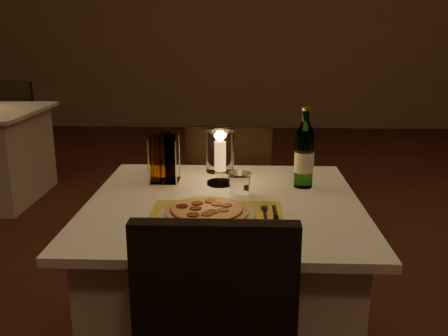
{
  "coord_description": "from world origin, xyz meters",
  "views": [
    {
      "loc": [
        -0.18,
        -2.03,
        1.35
      ],
      "look_at": [
        -0.25,
        -0.27,
        0.86
      ],
      "focal_mm": 40.0,
      "sensor_mm": 36.0,
      "label": 1
    }
  ],
  "objects_px": {
    "chair_far": "(229,190)",
    "water_bottle": "(304,155)",
    "plate": "(207,215)",
    "hurricane_candle": "(220,154)",
    "tumbler": "(240,184)",
    "pizza": "(207,211)",
    "main_table": "(224,290)"
  },
  "relations": [
    {
      "from": "pizza",
      "to": "tumbler",
      "type": "bearing_deg",
      "value": 66.51
    },
    {
      "from": "hurricane_candle",
      "to": "tumbler",
      "type": "bearing_deg",
      "value": -59.76
    },
    {
      "from": "main_table",
      "to": "chair_far",
      "type": "relative_size",
      "value": 1.11
    },
    {
      "from": "plate",
      "to": "hurricane_candle",
      "type": "height_order",
      "value": "hurricane_candle"
    },
    {
      "from": "pizza",
      "to": "tumbler",
      "type": "relative_size",
      "value": 3.15
    },
    {
      "from": "chair_far",
      "to": "hurricane_candle",
      "type": "relative_size",
      "value": 4.1
    },
    {
      "from": "tumbler",
      "to": "main_table",
      "type": "bearing_deg",
      "value": -130.56
    },
    {
      "from": "chair_far",
      "to": "hurricane_candle",
      "type": "xyz_separation_m",
      "value": [
        -0.02,
        -0.51,
        0.32
      ]
    },
    {
      "from": "tumbler",
      "to": "hurricane_candle",
      "type": "distance_m",
      "value": 0.18
    },
    {
      "from": "chair_far",
      "to": "plate",
      "type": "height_order",
      "value": "chair_far"
    },
    {
      "from": "hurricane_candle",
      "to": "water_bottle",
      "type": "bearing_deg",
      "value": -3.22
    },
    {
      "from": "chair_far",
      "to": "tumbler",
      "type": "height_order",
      "value": "chair_far"
    },
    {
      "from": "pizza",
      "to": "hurricane_candle",
      "type": "height_order",
      "value": "hurricane_candle"
    },
    {
      "from": "plate",
      "to": "hurricane_candle",
      "type": "relative_size",
      "value": 1.46
    },
    {
      "from": "main_table",
      "to": "water_bottle",
      "type": "bearing_deg",
      "value": 30.85
    },
    {
      "from": "water_bottle",
      "to": "main_table",
      "type": "bearing_deg",
      "value": -149.15
    },
    {
      "from": "main_table",
      "to": "hurricane_candle",
      "type": "height_order",
      "value": "hurricane_candle"
    },
    {
      "from": "chair_far",
      "to": "pizza",
      "type": "relative_size",
      "value": 3.21
    },
    {
      "from": "pizza",
      "to": "tumbler",
      "type": "height_order",
      "value": "tumbler"
    },
    {
      "from": "chair_far",
      "to": "pizza",
      "type": "bearing_deg",
      "value": -93.2
    },
    {
      "from": "chair_far",
      "to": "plate",
      "type": "relative_size",
      "value": 2.81
    },
    {
      "from": "plate",
      "to": "main_table",
      "type": "bearing_deg",
      "value": 74.48
    },
    {
      "from": "plate",
      "to": "tumbler",
      "type": "height_order",
      "value": "tumbler"
    },
    {
      "from": "pizza",
      "to": "tumbler",
      "type": "xyz_separation_m",
      "value": [
        0.11,
        0.25,
        0.02
      ]
    },
    {
      "from": "tumbler",
      "to": "water_bottle",
      "type": "bearing_deg",
      "value": 25.11
    },
    {
      "from": "hurricane_candle",
      "to": "main_table",
      "type": "bearing_deg",
      "value": -83.59
    },
    {
      "from": "main_table",
      "to": "tumbler",
      "type": "height_order",
      "value": "tumbler"
    },
    {
      "from": "main_table",
      "to": "pizza",
      "type": "xyz_separation_m",
      "value": [
        -0.05,
        -0.18,
        0.39
      ]
    },
    {
      "from": "pizza",
      "to": "water_bottle",
      "type": "height_order",
      "value": "water_bottle"
    },
    {
      "from": "chair_far",
      "to": "water_bottle",
      "type": "height_order",
      "value": "water_bottle"
    },
    {
      "from": "chair_far",
      "to": "plate",
      "type": "bearing_deg",
      "value": -93.2
    },
    {
      "from": "chair_far",
      "to": "plate",
      "type": "distance_m",
      "value": 0.92
    }
  ]
}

